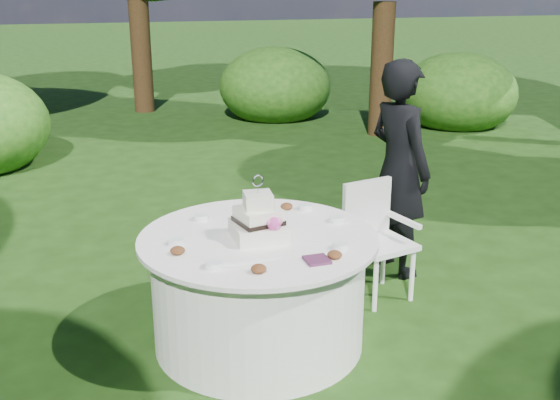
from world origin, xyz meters
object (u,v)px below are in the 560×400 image
(napkins, at_px, (317,260))
(cake, at_px, (259,222))
(table, at_px, (259,289))
(chair, at_px, (375,231))
(guest, at_px, (399,169))

(napkins, xyz_separation_m, cake, (-0.22, 0.46, 0.10))
(table, height_order, cake, cake)
(napkins, relative_size, cake, 0.33)
(table, bearing_deg, cake, -97.99)
(chair, bearing_deg, guest, 43.70)
(napkins, bearing_deg, table, 113.34)
(napkins, distance_m, guest, 1.77)
(guest, distance_m, cake, 1.65)
(guest, relative_size, table, 1.14)
(napkins, relative_size, guest, 0.08)
(napkins, relative_size, chair, 0.16)
(napkins, distance_m, cake, 0.52)
(guest, height_order, cake, guest)
(chair, bearing_deg, napkins, -131.96)
(guest, bearing_deg, cake, 106.79)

